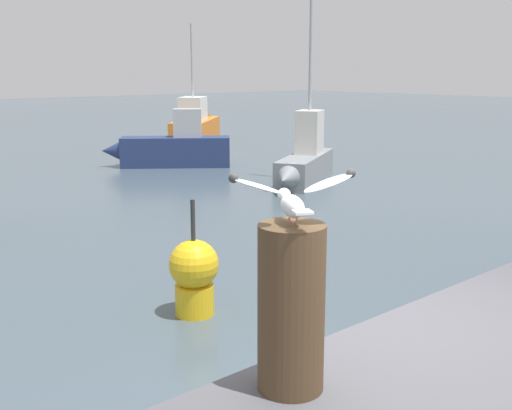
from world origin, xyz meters
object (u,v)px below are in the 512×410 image
Objects in this scene: boat_grey at (304,161)px; channel_buoy at (194,274)px; boat_navy at (169,148)px; boat_orange at (198,127)px; mooring_post at (291,308)px; seagull at (292,197)px.

channel_buoy is at bearing -143.49° from boat_grey.
boat_grey is 8.63m from channel_buoy.
boat_orange reaches higher than boat_navy.
boat_navy is at bearing 58.20° from channel_buoy.
boat_grey is 1.43× the size of boat_navy.
mooring_post is 1.44× the size of seagull.
boat_grey is at bearing 36.51° from channel_buoy.
seagull reaches higher than channel_buoy.
boat_navy is at bearing 59.02° from seagull.
channel_buoy is (-5.93, -9.56, -0.04)m from boat_navy.
mooring_post is 20.96m from boat_orange.
boat_navy is (-1.01, 4.42, -0.02)m from boat_grey.
boat_grey is 4.54m from boat_navy.
seagull is 12.48m from boat_grey.
mooring_post reaches higher than channel_buoy.
boat_navy is (7.85, 13.08, -1.10)m from mooring_post.
boat_navy is 0.77× the size of boat_orange.
mooring_post is 0.61× the size of channel_buoy.
mooring_post is 0.24× the size of boat_navy.
boat_orange is (3.01, 8.59, 0.07)m from boat_grey.
boat_navy is 11.25m from channel_buoy.
channel_buoy is (1.92, 3.51, -1.67)m from seagull.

